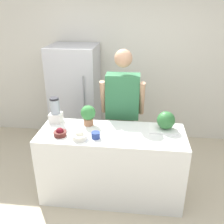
% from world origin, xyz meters
% --- Properties ---
extents(ground_plane, '(14.00, 14.00, 0.00)m').
position_xyz_m(ground_plane, '(0.00, 0.00, 0.00)').
color(ground_plane, beige).
extents(wall_back, '(8.00, 0.06, 2.60)m').
position_xyz_m(wall_back, '(0.00, 1.98, 1.30)').
color(wall_back, silver).
rests_on(wall_back, ground_plane).
extents(counter_island, '(1.73, 0.65, 0.90)m').
position_xyz_m(counter_island, '(0.00, 0.33, 0.45)').
color(counter_island, white).
rests_on(counter_island, ground_plane).
extents(refrigerator, '(0.75, 0.72, 1.70)m').
position_xyz_m(refrigerator, '(-0.75, 1.59, 0.85)').
color(refrigerator, '#B7B7BC').
rests_on(refrigerator, ground_plane).
extents(person, '(0.58, 0.28, 1.78)m').
position_xyz_m(person, '(0.08, 0.89, 0.92)').
color(person, gray).
rests_on(person, ground_plane).
extents(cutting_board, '(0.34, 0.27, 0.01)m').
position_xyz_m(cutting_board, '(0.61, 0.48, 0.91)').
color(cutting_board, white).
rests_on(cutting_board, counter_island).
extents(watermelon, '(0.21, 0.21, 0.21)m').
position_xyz_m(watermelon, '(0.63, 0.48, 1.02)').
color(watermelon, '#2D6B33').
rests_on(watermelon, cutting_board).
extents(bowl_cherries, '(0.15, 0.15, 0.10)m').
position_xyz_m(bowl_cherries, '(-0.58, 0.19, 0.94)').
color(bowl_cherries, '#511E19').
rests_on(bowl_cherries, counter_island).
extents(bowl_cream, '(0.17, 0.17, 0.11)m').
position_xyz_m(bowl_cream, '(-0.34, 0.13, 0.94)').
color(bowl_cream, white).
rests_on(bowl_cream, counter_island).
extents(bowl_small_blue, '(0.10, 0.10, 0.07)m').
position_xyz_m(bowl_small_blue, '(-0.16, 0.18, 0.94)').
color(bowl_small_blue, navy).
rests_on(bowl_small_blue, counter_island).
extents(blender, '(0.15, 0.15, 0.33)m').
position_xyz_m(blender, '(-0.74, 0.53, 1.05)').
color(blender, silver).
rests_on(blender, counter_island).
extents(potted_plant, '(0.18, 0.18, 0.26)m').
position_xyz_m(potted_plant, '(-0.31, 0.50, 1.05)').
color(potted_plant, '#996647').
rests_on(potted_plant, counter_island).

